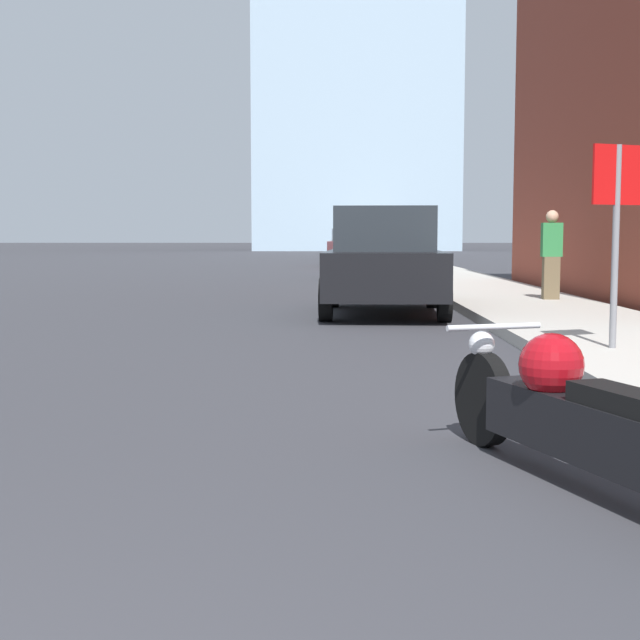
{
  "coord_description": "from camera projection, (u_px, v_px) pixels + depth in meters",
  "views": [
    {
      "loc": [
        1.56,
        -1.14,
        1.28
      ],
      "look_at": [
        1.46,
        4.72,
        0.73
      ],
      "focal_mm": 50.0,
      "sensor_mm": 36.0,
      "label": 1
    }
  ],
  "objects": [
    {
      "name": "parked_car_silver",
      "position": [
        349.0,
        245.0,
        50.8
      ],
      "size": [
        2.21,
        4.46,
        1.65
      ],
      "rotation": [
        0.0,
        0.0,
        0.1
      ],
      "color": "#BCBCC1",
      "rests_on": "ground_plane"
    },
    {
      "name": "parked_car_black",
      "position": [
        384.0,
        262.0,
        14.8
      ],
      "size": [
        2.13,
        4.52,
        1.77
      ],
      "rotation": [
        0.0,
        0.0,
        -0.04
      ],
      "color": "black",
      "rests_on": "ground_plane"
    },
    {
      "name": "stop_sign",
      "position": [
        616.0,
        210.0,
        8.99
      ],
      "size": [
        0.57,
        0.26,
        2.06
      ],
      "color": "slate",
      "rests_on": "sidewalk"
    },
    {
      "name": "sidewalk",
      "position": [
        408.0,
        263.0,
        41.01
      ],
      "size": [
        2.56,
        240.0,
        0.15
      ],
      "color": "#B2ADA3",
      "rests_on": "ground_plane"
    },
    {
      "name": "parked_car_red",
      "position": [
        351.0,
        247.0,
        39.19
      ],
      "size": [
        2.22,
        4.46,
        1.65
      ],
      "rotation": [
        0.0,
        0.0,
        0.08
      ],
      "color": "red",
      "rests_on": "ground_plane"
    },
    {
      "name": "parked_car_white",
      "position": [
        363.0,
        252.0,
        27.46
      ],
      "size": [
        1.91,
        4.31,
        1.61
      ],
      "rotation": [
        0.0,
        0.0,
        0.01
      ],
      "color": "silver",
      "rests_on": "ground_plane"
    },
    {
      "name": "pedestrian",
      "position": [
        551.0,
        254.0,
        16.19
      ],
      "size": [
        0.36,
        0.23,
        1.62
      ],
      "color": "brown",
      "rests_on": "sidewalk"
    },
    {
      "name": "motorcycle",
      "position": [
        580.0,
        416.0,
        4.52
      ],
      "size": [
        1.1,
        2.56,
        0.77
      ],
      "rotation": [
        0.0,
        0.0,
        0.34
      ],
      "color": "black",
      "rests_on": "ground_plane"
    }
  ]
}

